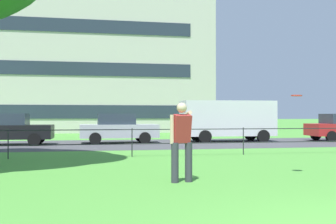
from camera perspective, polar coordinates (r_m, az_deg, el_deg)
name	(u,v)px	position (r m, az deg, el deg)	size (l,w,h in m)	color
street_strip	(160,144)	(20.86, -1.11, -4.44)	(80.00, 7.37, 0.01)	#424247
park_fence	(189,137)	(14.68, 2.97, -3.51)	(37.05, 0.04, 1.00)	#232328
person_thrower	(181,139)	(8.84, 1.90, -3.83)	(0.51, 0.83, 1.72)	#383842
frisbee	(297,96)	(10.40, 17.54, 2.20)	(0.35, 0.35, 0.03)	red
car_black_left	(10,129)	(21.32, -21.29, -2.24)	(4.02, 1.86, 1.54)	black
car_silver_center	(118,128)	(21.37, -6.96, -2.27)	(4.02, 1.86, 1.54)	#B7BABF
panel_van_far_left	(227,119)	(22.63, 8.31, -0.92)	(5.04, 2.18, 2.24)	white
apartment_building_background	(52,36)	(40.32, -15.90, 10.16)	(28.48, 12.19, 17.75)	beige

